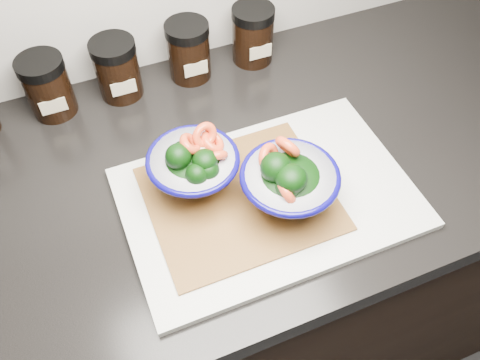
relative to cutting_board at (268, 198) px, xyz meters
name	(u,v)px	position (x,y,z in m)	size (l,w,h in m)	color
cabinet	(193,303)	(-0.13, 0.10, -0.48)	(3.43, 0.58, 0.86)	black
countertop	(174,188)	(-0.13, 0.10, -0.03)	(3.50, 0.60, 0.04)	black
cutting_board	(268,198)	(0.00, 0.00, 0.00)	(0.45, 0.30, 0.01)	beige
bamboo_mat	(240,198)	(-0.04, 0.01, 0.01)	(0.28, 0.24, 0.00)	olive
bowl_left	(194,166)	(-0.10, 0.06, 0.06)	(0.14, 0.14, 0.11)	white
bowl_right	(288,183)	(0.02, -0.02, 0.06)	(0.15, 0.15, 0.11)	white
spice_jar_c	(47,86)	(-0.27, 0.34, 0.05)	(0.08, 0.08, 0.11)	black
spice_jar_d	(117,69)	(-0.15, 0.34, 0.05)	(0.08, 0.08, 0.11)	black
spice_jar_e	(189,51)	(-0.01, 0.34, 0.05)	(0.08, 0.08, 0.11)	black
spice_jar_f	(253,34)	(0.12, 0.34, 0.05)	(0.08, 0.08, 0.11)	black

